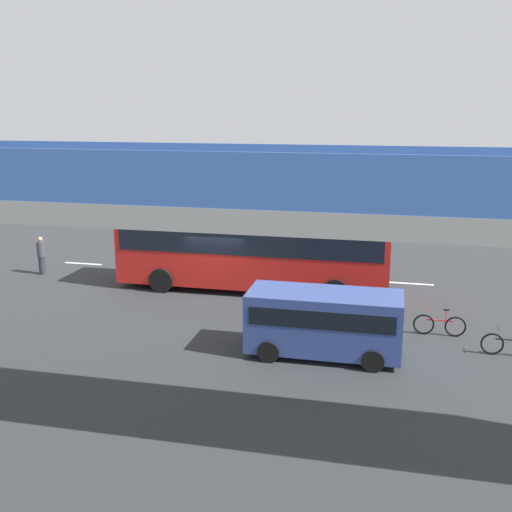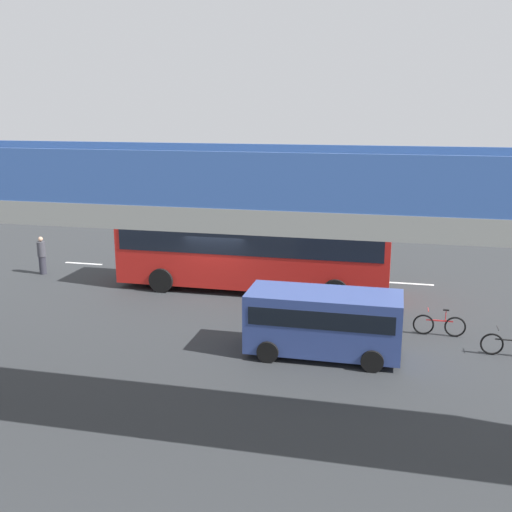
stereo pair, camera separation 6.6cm
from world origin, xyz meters
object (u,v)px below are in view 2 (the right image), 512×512
object	(u,v)px
parked_van	(324,319)
bicycle_red	(439,325)
city_bus	(253,247)
traffic_sign	(379,239)
pedestrian	(42,256)
bicycle_black	(510,345)

from	to	relation	value
parked_van	bicycle_red	distance (m)	4.56
city_bus	traffic_sign	world-z (taller)	city_bus
bicycle_red	pedestrian	size ratio (longest dim) A/B	0.99
city_bus	traffic_sign	xyz separation A→B (m)	(-5.18, -2.68, 0.01)
parked_van	bicycle_red	xyz separation A→B (m)	(-3.70, -2.55, -0.81)
parked_van	bicycle_black	world-z (taller)	parked_van
parked_van	bicycle_red	bearing A→B (deg)	-145.44
bicycle_red	traffic_sign	size ratio (longest dim) A/B	0.63
city_bus	bicycle_red	bearing A→B (deg)	152.60
city_bus	bicycle_red	distance (m)	8.61
city_bus	bicycle_black	xyz separation A→B (m)	(-9.58, 5.26, -1.51)
city_bus	parked_van	world-z (taller)	city_bus
parked_van	bicycle_black	bearing A→B (deg)	-168.39
bicycle_red	traffic_sign	bearing A→B (deg)	-70.43
parked_van	pedestrian	bearing A→B (deg)	-25.30
city_bus	parked_van	xyz separation A→B (m)	(-3.82, 6.45, -0.70)
parked_van	pedestrian	size ratio (longest dim) A/B	2.68
parked_van	pedestrian	distance (m)	15.52
parked_van	bicycle_black	distance (m)	5.93
bicycle_red	traffic_sign	distance (m)	7.14
bicycle_red	traffic_sign	xyz separation A→B (m)	(2.34, -6.58, 1.52)
parked_van	pedestrian	xyz separation A→B (m)	(14.03, -6.63, -0.30)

